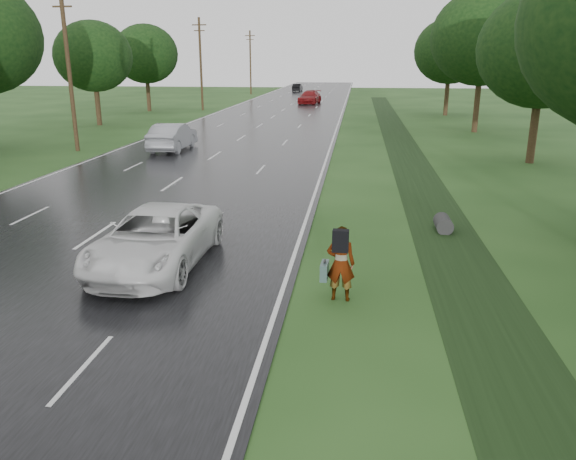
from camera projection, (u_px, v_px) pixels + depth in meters
The scene contains 18 objects.
road at pixel (269, 120), 53.70m from camera, with size 14.00×180.00×0.04m, color black.
edge_stripe_east at pixel (339, 121), 52.91m from camera, with size 0.12×180.00×0.01m, color silver.
edge_stripe_west at pixel (200, 119), 54.48m from camera, with size 0.12×180.00×0.01m, color silver.
center_line at pixel (269, 120), 53.69m from camera, with size 0.12×180.00×0.01m, color silver.
drainage_ditch at pixel (418, 178), 27.40m from camera, with size 2.20×120.00×0.56m.
utility_pole_mid at pixel (69, 66), 34.27m from camera, with size 1.60×0.26×10.00m.
utility_pole_far at pixel (201, 63), 62.75m from camera, with size 1.60×0.26×10.00m.
utility_pole_distant at pixel (250, 62), 91.23m from camera, with size 1.60×0.26×10.00m.
tree_east_c at pixel (544, 49), 29.86m from camera, with size 7.00×7.00×9.29m.
tree_east_d at pixel (483, 38), 42.90m from camera, with size 8.00×8.00×10.76m.
tree_east_f at pixel (450, 51), 56.45m from camera, with size 7.20×7.20×9.62m.
tree_west_d at pixel (93, 56), 47.96m from camera, with size 6.60×6.60×8.80m.
tree_west_f at pixel (145, 54), 61.23m from camera, with size 7.00×7.00×9.29m.
pedestrian at pixel (340, 262), 13.40m from camera, with size 0.85×0.78×1.87m.
white_pickup at pixel (156, 238), 15.63m from camera, with size 2.63×5.71×1.59m, color silver.
silver_sedan at pixel (173, 137), 35.60m from camera, with size 1.80×5.17×1.71m, color gray.
far_car_red at pixel (310, 97), 72.74m from camera, with size 2.29×5.62×1.63m, color maroon.
far_car_dark at pixel (297, 88), 100.13m from camera, with size 1.42×4.08×1.35m, color black.
Camera 1 is at (8.48, -8.81, 5.62)m, focal length 35.00 mm.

